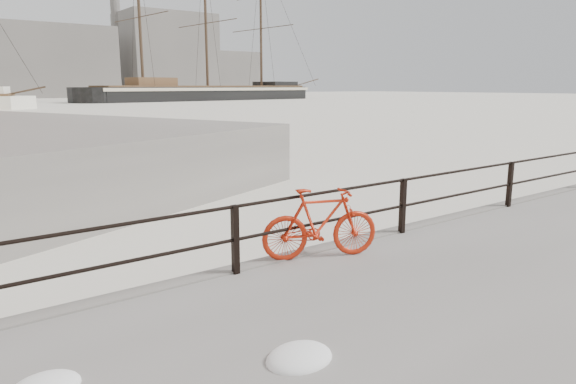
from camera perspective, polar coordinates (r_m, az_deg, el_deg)
ground at (r=12.56m, az=22.52°, el=-2.92°), size 400.00×400.00×0.00m
guardrail at (r=12.31m, az=23.42°, el=0.78°), size 28.00×0.10×1.00m
bicycle at (r=7.92m, az=3.63°, el=-3.49°), size 1.82×0.92×1.11m
barque_black at (r=111.19m, az=-8.86°, el=10.05°), size 66.38×27.90×36.18m
industrial_west at (r=149.45m, az=-25.24°, el=12.95°), size 32.00×18.00×18.00m
industrial_mid at (r=165.01m, az=-13.35°, el=14.55°), size 26.00×20.00×24.00m
industrial_east at (r=179.57m, az=-7.00°, el=12.92°), size 20.00×16.00×14.00m
smokestack at (r=165.87m, az=-18.57°, el=17.72°), size 2.80×2.80×44.00m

